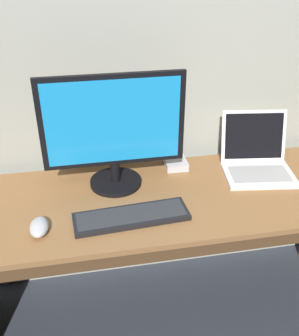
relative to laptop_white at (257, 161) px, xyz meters
name	(u,v)px	position (x,y,z in m)	size (l,w,h in m)	color
ground_plane	(166,313)	(-0.43, -0.12, -0.78)	(14.00, 14.00, 0.00)	#2D333D
back_wall	(153,9)	(-0.43, 0.26, 0.62)	(5.19, 0.04, 2.81)	#9EA093
desk	(169,232)	(-0.43, -0.13, -0.24)	(1.83, 0.60, 0.73)	olive
laptop_white	(257,161)	(0.00, 0.00, 0.00)	(0.34, 0.33, 0.25)	white
external_monitor	(114,133)	(-0.64, 0.00, 0.20)	(0.58, 0.22, 0.49)	black
wired_keyboard	(131,216)	(-0.61, -0.25, -0.04)	(0.45, 0.16, 0.02)	black
computer_mouse	(39,227)	(-0.95, -0.26, -0.03)	(0.07, 0.11, 0.04)	#B7B7BC
external_drive_box	(176,163)	(-0.35, 0.11, -0.04)	(0.10, 0.12, 0.03)	silver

